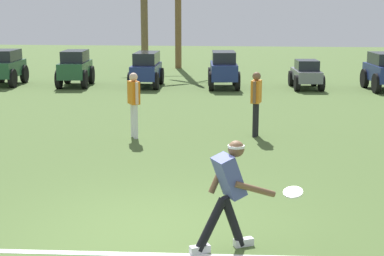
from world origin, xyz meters
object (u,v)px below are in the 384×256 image
(parked_car_slot_f, at_px, (384,71))
(palm_tree_far_left, at_px, (145,6))
(parked_car_slot_b, at_px, (75,67))
(parked_car_slot_e, at_px, (306,74))
(parked_car_slot_c, at_px, (146,68))
(parked_car_slot_a, at_px, (6,66))
(frisbee_thrower, at_px, (228,189))
(teammate_near_sideline, at_px, (256,98))
(parked_car_slot_d, at_px, (224,69))
(frisbee_in_flight, at_px, (293,192))
(teammate_midfield, at_px, (134,99))

(parked_car_slot_f, distance_m, palm_tree_far_left, 13.52)
(parked_car_slot_b, relative_size, parked_car_slot_e, 1.08)
(parked_car_slot_c, distance_m, parked_car_slot_e, 6.19)
(parked_car_slot_a, height_order, parked_car_slot_f, same)
(parked_car_slot_c, bearing_deg, frisbee_thrower, -75.97)
(teammate_near_sideline, xyz_separation_m, parked_car_slot_c, (-4.25, 8.73, -0.22))
(parked_car_slot_c, relative_size, palm_tree_far_left, 0.44)
(parked_car_slot_a, relative_size, parked_car_slot_c, 1.00)
(teammate_near_sideline, height_order, parked_car_slot_d, teammate_near_sideline)
(frisbee_in_flight, relative_size, parked_car_slot_d, 0.14)
(teammate_midfield, bearing_deg, parked_car_slot_a, 127.83)
(parked_car_slot_d, bearing_deg, frisbee_in_flight, -83.71)
(frisbee_thrower, xyz_separation_m, parked_car_slot_f, (5.15, 15.44, -0.06))
(parked_car_slot_c, relative_size, parked_car_slot_f, 1.00)
(parked_car_slot_a, height_order, parked_car_slot_d, same)
(parked_car_slot_b, bearing_deg, parked_car_slot_f, 0.04)
(teammate_near_sideline, distance_m, teammate_midfield, 2.92)
(parked_car_slot_c, xyz_separation_m, parked_car_slot_d, (3.03, -0.07, 0.02))
(teammate_midfield, height_order, palm_tree_far_left, palm_tree_far_left)
(parked_car_slot_f, bearing_deg, parked_car_slot_a, 179.97)
(frisbee_in_flight, distance_m, parked_car_slot_f, 15.83)
(parked_car_slot_c, bearing_deg, parked_car_slot_e, 0.63)
(teammate_near_sideline, xyz_separation_m, palm_tree_far_left, (-5.76, 16.72, 2.19))
(teammate_near_sideline, bearing_deg, palm_tree_far_left, 109.03)
(teammate_midfield, bearing_deg, parked_car_slot_d, 79.72)
(parked_car_slot_c, xyz_separation_m, palm_tree_far_left, (-1.51, 7.99, 2.41))
(teammate_near_sideline, distance_m, parked_car_slot_a, 13.15)
(parked_car_slot_c, distance_m, parked_car_slot_f, 9.04)
(parked_car_slot_e, xyz_separation_m, palm_tree_far_left, (-7.70, 7.92, 2.57))
(frisbee_in_flight, height_order, teammate_near_sideline, teammate_near_sideline)
(frisbee_in_flight, distance_m, parked_car_slot_b, 16.98)
(parked_car_slot_d, xyz_separation_m, palm_tree_far_left, (-4.54, 8.06, 2.39))
(parked_car_slot_a, height_order, parked_car_slot_b, same)
(frisbee_thrower, xyz_separation_m, palm_tree_far_left, (-5.40, 23.55, 2.33))
(teammate_midfield, bearing_deg, parked_car_slot_b, 114.85)
(parked_car_slot_c, bearing_deg, parked_car_slot_d, -1.27)
(parked_car_slot_f, bearing_deg, teammate_near_sideline, -119.09)
(parked_car_slot_d, bearing_deg, parked_car_slot_a, -179.71)
(parked_car_slot_b, xyz_separation_m, parked_car_slot_c, (2.83, 0.13, -0.02))
(frisbee_in_flight, height_order, parked_car_slot_e, parked_car_slot_e)
(parked_car_slot_d, bearing_deg, parked_car_slot_b, -179.42)
(frisbee_in_flight, distance_m, teammate_midfield, 7.01)
(frisbee_thrower, relative_size, palm_tree_far_left, 0.26)
(parked_car_slot_d, bearing_deg, parked_car_slot_c, 178.73)
(frisbee_in_flight, distance_m, palm_tree_far_left, 24.27)
(parked_car_slot_f, bearing_deg, palm_tree_far_left, 142.46)
(teammate_near_sideline, relative_size, parked_car_slot_f, 0.64)
(parked_car_slot_b, xyz_separation_m, palm_tree_far_left, (1.31, 8.12, 2.39))
(frisbee_thrower, distance_m, parked_car_slot_c, 16.04)
(teammate_midfield, bearing_deg, teammate_near_sideline, 9.17)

